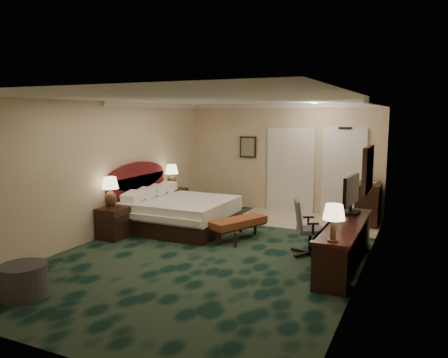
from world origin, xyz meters
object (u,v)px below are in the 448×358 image
at_px(tv, 351,195).
at_px(minibar, 368,204).
at_px(ottoman, 24,281).
at_px(desk, 344,245).
at_px(lamp_far, 172,177).
at_px(desk_chair, 310,228).
at_px(nightstand_far, 173,202).
at_px(bed, 181,214).
at_px(bed_bench, 238,229).
at_px(nightstand_near, 114,223).
at_px(lamp_near, 110,192).

height_order(tv, minibar, tv).
distance_m(ottoman, desk, 4.77).
bearing_deg(lamp_far, ottoman, -81.57).
bearing_deg(desk_chair, desk, -53.56).
relative_size(nightstand_far, tv, 0.75).
bearing_deg(nightstand_far, ottoman, -81.74).
bearing_deg(ottoman, tv, 45.71).
xyz_separation_m(ottoman, desk_chair, (3.06, 3.37, 0.27)).
bearing_deg(bed, lamp_far, 130.04).
bearing_deg(nightstand_far, minibar, 13.53).
xyz_separation_m(bed_bench, desk, (2.17, -0.74, 0.15)).
relative_size(tv, minibar, 0.93).
bearing_deg(minibar, nightstand_near, -143.45).
xyz_separation_m(lamp_far, ottoman, (0.74, -4.97, -0.72)).
height_order(lamp_near, tv, tv).
bearing_deg(lamp_far, desk_chair, -22.87).
xyz_separation_m(nightstand_far, lamp_near, (-0.05, -2.24, 0.60)).
distance_m(desk, desk_chair, 0.76).
relative_size(lamp_near, bed_bench, 0.50).
xyz_separation_m(lamp_near, lamp_far, (0.04, 2.21, 0.03)).
bearing_deg(desk_chair, minibar, 52.92).
bearing_deg(lamp_near, ottoman, -74.28).
xyz_separation_m(bed, desk, (3.59, -0.96, 0.04)).
relative_size(nightstand_far, desk, 0.26).
height_order(lamp_near, ottoman, lamp_near).
distance_m(bed, desk_chair, 3.01).
relative_size(desk, minibar, 2.68).
bearing_deg(minibar, ottoman, -121.34).
relative_size(bed, ottoman, 3.26).
relative_size(lamp_far, minibar, 0.64).
height_order(bed, ottoman, bed).
distance_m(lamp_near, lamp_far, 2.21).
relative_size(bed, bed_bench, 1.67).
relative_size(lamp_far, desk, 0.24).
distance_m(lamp_far, ottoman, 5.08).
distance_m(ottoman, tv, 5.31).
bearing_deg(desk, nightstand_far, 155.66).
height_order(nightstand_near, lamp_far, lamp_far).
relative_size(bed_bench, desk_chair, 1.25).
bearing_deg(bed, ottoman, -91.64).
bearing_deg(lamp_far, minibar, 13.91).
distance_m(bed, minibar, 4.16).
bearing_deg(ottoman, lamp_near, 105.72).
relative_size(nightstand_near, desk_chair, 0.63).
bearing_deg(minibar, bed_bench, -132.88).
distance_m(nightstand_near, lamp_far, 2.28).
bearing_deg(ottoman, minibar, 58.66).
distance_m(bed, tv, 3.63).
bearing_deg(bed, nightstand_near, -125.92).
distance_m(tv, minibar, 2.39).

